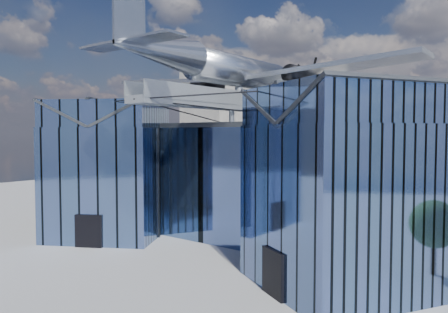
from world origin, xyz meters
The scene contains 5 objects.
ground_plane centered at (0.00, 0.00, 0.00)m, with size 120.00×120.00×0.00m, color gray.
museum centered at (0.00, 5.82, 5.54)m, with size 32.88×24.50×17.60m.
bg_towers centered at (1.45, 50.49, 10.01)m, with size 77.00×24.50×26.00m.
tree_plaza_w centered at (-20.51, 0.07, 3.70)m, with size 3.64×3.64×5.47m.
tree_side_w centered at (-29.11, 9.10, 3.14)m, with size 3.35×3.35×4.64m.
Camera 1 is at (20.80, -24.84, 8.98)m, focal length 35.00 mm.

